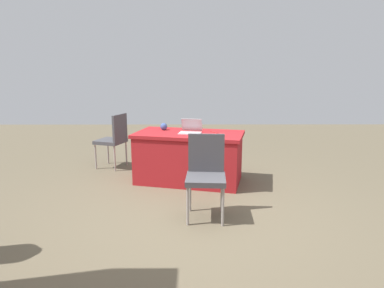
{
  "coord_description": "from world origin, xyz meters",
  "views": [
    {
      "loc": [
        0.04,
        3.43,
        1.63
      ],
      "look_at": [
        0.03,
        0.01,
        0.9
      ],
      "focal_mm": 31.08,
      "sensor_mm": 36.0,
      "label": 1
    }
  ],
  "objects_px": {
    "laptop_silver": "(191,130)",
    "scissors_red": "(214,132)",
    "yarn_ball": "(164,127)",
    "table_foreground": "(189,157)",
    "chair_tucked_right": "(114,137)",
    "chair_tucked_left": "(206,171)"
  },
  "relations": [
    {
      "from": "yarn_ball",
      "to": "scissors_red",
      "type": "distance_m",
      "value": 0.8
    },
    {
      "from": "scissors_red",
      "to": "laptop_silver",
      "type": "bearing_deg",
      "value": -110.94
    },
    {
      "from": "table_foreground",
      "to": "chair_tucked_left",
      "type": "relative_size",
      "value": 1.84
    },
    {
      "from": "laptop_silver",
      "to": "scissors_red",
      "type": "bearing_deg",
      "value": -160.43
    },
    {
      "from": "chair_tucked_right",
      "to": "chair_tucked_left",
      "type": "bearing_deg",
      "value": -124.07
    },
    {
      "from": "table_foreground",
      "to": "scissors_red",
      "type": "xyz_separation_m",
      "value": [
        -0.38,
        -0.02,
        0.38
      ]
    },
    {
      "from": "yarn_ball",
      "to": "chair_tucked_left",
      "type": "bearing_deg",
      "value": 111.47
    },
    {
      "from": "laptop_silver",
      "to": "chair_tucked_left",
      "type": "bearing_deg",
      "value": 108.98
    },
    {
      "from": "chair_tucked_left",
      "to": "laptop_silver",
      "type": "bearing_deg",
      "value": -78.41
    },
    {
      "from": "chair_tucked_right",
      "to": "laptop_silver",
      "type": "bearing_deg",
      "value": -101.16
    },
    {
      "from": "yarn_ball",
      "to": "table_foreground",
      "type": "bearing_deg",
      "value": 149.08
    },
    {
      "from": "chair_tucked_right",
      "to": "table_foreground",
      "type": "bearing_deg",
      "value": -100.58
    },
    {
      "from": "table_foreground",
      "to": "chair_tucked_right",
      "type": "distance_m",
      "value": 1.52
    },
    {
      "from": "chair_tucked_right",
      "to": "yarn_ball",
      "type": "xyz_separation_m",
      "value": [
        -0.91,
        0.51,
        0.27
      ]
    },
    {
      "from": "chair_tucked_left",
      "to": "chair_tucked_right",
      "type": "distance_m",
      "value": 2.53
    },
    {
      "from": "laptop_silver",
      "to": "scissors_red",
      "type": "height_order",
      "value": "laptop_silver"
    },
    {
      "from": "chair_tucked_right",
      "to": "scissors_red",
      "type": "distance_m",
      "value": 1.85
    },
    {
      "from": "table_foreground",
      "to": "scissors_red",
      "type": "height_order",
      "value": "scissors_red"
    },
    {
      "from": "chair_tucked_left",
      "to": "laptop_silver",
      "type": "xyz_separation_m",
      "value": [
        0.17,
        -1.24,
        0.25
      ]
    },
    {
      "from": "laptop_silver",
      "to": "scissors_red",
      "type": "distance_m",
      "value": 0.36
    },
    {
      "from": "table_foreground",
      "to": "chair_tucked_right",
      "type": "height_order",
      "value": "chair_tucked_right"
    },
    {
      "from": "chair_tucked_right",
      "to": "yarn_ball",
      "type": "bearing_deg",
      "value": -100.14
    }
  ]
}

